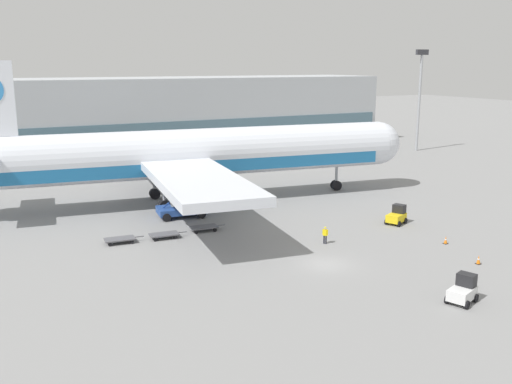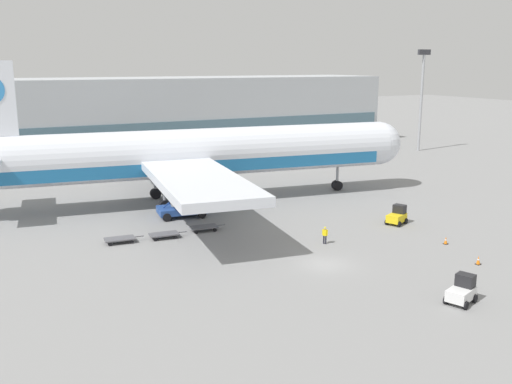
{
  "view_description": "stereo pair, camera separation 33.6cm",
  "coord_description": "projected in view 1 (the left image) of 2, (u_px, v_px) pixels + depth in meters",
  "views": [
    {
      "loc": [
        -26.24,
        -38.09,
        16.68
      ],
      "look_at": [
        -0.57,
        11.79,
        4.0
      ],
      "focal_mm": 40.0,
      "sensor_mm": 36.0,
      "label": 1
    },
    {
      "loc": [
        -25.94,
        -38.24,
        16.68
      ],
      "look_at": [
        -0.57,
        11.79,
        4.0
      ],
      "focal_mm": 40.0,
      "sensor_mm": 36.0,
      "label": 2
    }
  ],
  "objects": [
    {
      "name": "baggage_tug_mid",
      "position": [
        397.0,
        216.0,
        60.56
      ],
      "size": [
        2.8,
        2.41,
        2.0
      ],
      "rotation": [
        0.0,
        0.0,
        0.43
      ],
      "color": "yellow",
      "rests_on": "ground_plane"
    },
    {
      "name": "ground_plane",
      "position": [
        325.0,
        264.0,
        48.42
      ],
      "size": [
        400.0,
        400.0,
        0.0
      ],
      "primitive_type": "plane",
      "color": "gray"
    },
    {
      "name": "baggage_dolly_second",
      "position": [
        164.0,
        235.0,
        55.53
      ],
      "size": [
        3.75,
        1.72,
        0.48
      ],
      "rotation": [
        0.0,
        0.0,
        -0.08
      ],
      "color": "#56565B",
      "rests_on": "ground_plane"
    },
    {
      "name": "traffic_cone_far",
      "position": [
        479.0,
        260.0,
        48.41
      ],
      "size": [
        0.4,
        0.4,
        0.78
      ],
      "color": "black",
      "rests_on": "ground_plane"
    },
    {
      "name": "airplane_main",
      "position": [
        186.0,
        155.0,
        68.76
      ],
      "size": [
        57.93,
        48.63,
        17.0
      ],
      "rotation": [
        0.0,
        0.0,
        -0.13
      ],
      "color": "silver",
      "rests_on": "ground_plane"
    },
    {
      "name": "light_mast",
      "position": [
        420.0,
        92.0,
        109.34
      ],
      "size": [
        2.8,
        0.5,
        19.26
      ],
      "color": "#9EA0A5",
      "rests_on": "ground_plane"
    },
    {
      "name": "ground_crew_near",
      "position": [
        325.0,
        234.0,
        53.79
      ],
      "size": [
        0.38,
        0.49,
        1.67
      ],
      "rotation": [
        0.0,
        0.0,
        2.16
      ],
      "color": "black",
      "rests_on": "ground_plane"
    },
    {
      "name": "scissor_lift_loader",
      "position": [
        181.0,
        200.0,
        63.11
      ],
      "size": [
        5.54,
        3.94,
        4.81
      ],
      "rotation": [
        0.0,
        0.0,
        -0.13
      ],
      "color": "#284C99",
      "rests_on": "ground_plane"
    },
    {
      "name": "baggage_dolly_third",
      "position": [
        204.0,
        227.0,
        57.99
      ],
      "size": [
        3.75,
        1.72,
        0.48
      ],
      "rotation": [
        0.0,
        0.0,
        -0.08
      ],
      "color": "#56565B",
      "rests_on": "ground_plane"
    },
    {
      "name": "traffic_cone_near",
      "position": [
        446.0,
        240.0,
        53.88
      ],
      "size": [
        0.4,
        0.4,
        0.74
      ],
      "color": "black",
      "rests_on": "ground_plane"
    },
    {
      "name": "baggage_tug_foreground",
      "position": [
        463.0,
        290.0,
        40.62
      ],
      "size": [
        2.78,
        2.33,
        2.0
      ],
      "rotation": [
        0.0,
        0.0,
        0.37
      ],
      "color": "silver",
      "rests_on": "ground_plane"
    },
    {
      "name": "terminal_building",
      "position": [
        166.0,
        114.0,
        112.61
      ],
      "size": [
        90.0,
        18.2,
        14.0
      ],
      "color": "#B2B7BC",
      "rests_on": "ground_plane"
    },
    {
      "name": "baggage_dolly_lead",
      "position": [
        120.0,
        239.0,
        54.06
      ],
      "size": [
        3.75,
        1.72,
        0.48
      ],
      "rotation": [
        0.0,
        0.0,
        -0.08
      ],
      "color": "#56565B",
      "rests_on": "ground_plane"
    }
  ]
}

